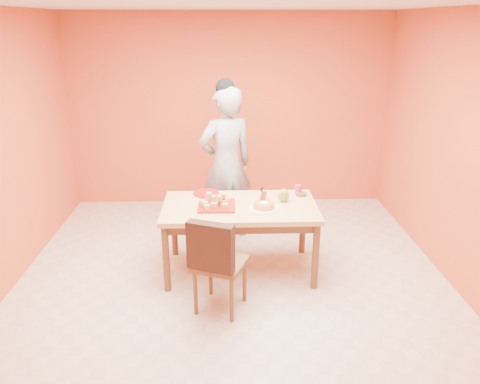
{
  "coord_description": "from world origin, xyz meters",
  "views": [
    {
      "loc": [
        -0.07,
        -4.12,
        2.55
      ],
      "look_at": [
        0.08,
        0.3,
        0.94
      ],
      "focal_mm": 35.0,
      "sensor_mm": 36.0,
      "label": 1
    }
  ],
  "objects_px": {
    "sponge_cake": "(264,205)",
    "dining_table": "(240,214)",
    "person": "(226,165)",
    "red_dinner_plate": "(206,193)",
    "dining_chair": "(220,262)",
    "checker_tin": "(301,194)",
    "pastry_platter": "(217,206)",
    "magenta_glass": "(298,190)",
    "egg_ornament": "(284,195)"
  },
  "relations": [
    {
      "from": "sponge_cake",
      "to": "dining_table",
      "type": "bearing_deg",
      "value": 155.83
    },
    {
      "from": "person",
      "to": "red_dinner_plate",
      "type": "bearing_deg",
      "value": 43.95
    },
    {
      "from": "dining_chair",
      "to": "red_dinner_plate",
      "type": "xyz_separation_m",
      "value": [
        -0.16,
        1.08,
        0.27
      ]
    },
    {
      "from": "dining_chair",
      "to": "red_dinner_plate",
      "type": "relative_size",
      "value": 3.36
    },
    {
      "from": "sponge_cake",
      "to": "checker_tin",
      "type": "distance_m",
      "value": 0.57
    },
    {
      "from": "dining_chair",
      "to": "sponge_cake",
      "type": "distance_m",
      "value": 0.82
    },
    {
      "from": "dining_table",
      "to": "pastry_platter",
      "type": "bearing_deg",
      "value": -171.57
    },
    {
      "from": "magenta_glass",
      "to": "dining_chair",
      "type": "bearing_deg",
      "value": -129.72
    },
    {
      "from": "dining_chair",
      "to": "sponge_cake",
      "type": "height_order",
      "value": "dining_chair"
    },
    {
      "from": "dining_table",
      "to": "sponge_cake",
      "type": "xyz_separation_m",
      "value": [
        0.24,
        -0.11,
        0.13
      ]
    },
    {
      "from": "dining_chair",
      "to": "person",
      "type": "distance_m",
      "value": 1.66
    },
    {
      "from": "sponge_cake",
      "to": "person",
      "type": "bearing_deg",
      "value": 111.02
    },
    {
      "from": "pastry_platter",
      "to": "egg_ornament",
      "type": "distance_m",
      "value": 0.72
    },
    {
      "from": "dining_table",
      "to": "red_dinner_plate",
      "type": "bearing_deg",
      "value": 135.98
    },
    {
      "from": "pastry_platter",
      "to": "sponge_cake",
      "type": "xyz_separation_m",
      "value": [
        0.48,
        -0.07,
        0.03
      ]
    },
    {
      "from": "dining_chair",
      "to": "checker_tin",
      "type": "relative_size",
      "value": 8.6
    },
    {
      "from": "person",
      "to": "red_dinner_plate",
      "type": "distance_m",
      "value": 0.59
    },
    {
      "from": "magenta_glass",
      "to": "person",
      "type": "bearing_deg",
      "value": 144.33
    },
    {
      "from": "pastry_platter",
      "to": "checker_tin",
      "type": "xyz_separation_m",
      "value": [
        0.92,
        0.3,
        0.01
      ]
    },
    {
      "from": "dining_chair",
      "to": "magenta_glass",
      "type": "relative_size",
      "value": 9.02
    },
    {
      "from": "dining_chair",
      "to": "red_dinner_plate",
      "type": "distance_m",
      "value": 1.12
    },
    {
      "from": "egg_ornament",
      "to": "magenta_glass",
      "type": "relative_size",
      "value": 1.35
    },
    {
      "from": "egg_ornament",
      "to": "person",
      "type": "bearing_deg",
      "value": 137.14
    },
    {
      "from": "person",
      "to": "magenta_glass",
      "type": "distance_m",
      "value": 0.98
    },
    {
      "from": "checker_tin",
      "to": "magenta_glass",
      "type": "bearing_deg",
      "value": 120.39
    },
    {
      "from": "pastry_platter",
      "to": "magenta_glass",
      "type": "xyz_separation_m",
      "value": [
        0.89,
        0.34,
        0.04
      ]
    },
    {
      "from": "red_dinner_plate",
      "to": "pastry_platter",
      "type": "bearing_deg",
      "value": -72.42
    },
    {
      "from": "sponge_cake",
      "to": "egg_ornament",
      "type": "relative_size",
      "value": 1.52
    },
    {
      "from": "dining_chair",
      "to": "person",
      "type": "bearing_deg",
      "value": 109.08
    },
    {
      "from": "dining_table",
      "to": "pastry_platter",
      "type": "height_order",
      "value": "pastry_platter"
    },
    {
      "from": "magenta_glass",
      "to": "checker_tin",
      "type": "distance_m",
      "value": 0.06
    },
    {
      "from": "magenta_glass",
      "to": "checker_tin",
      "type": "height_order",
      "value": "magenta_glass"
    },
    {
      "from": "pastry_platter",
      "to": "checker_tin",
      "type": "distance_m",
      "value": 0.97
    },
    {
      "from": "dining_table",
      "to": "red_dinner_plate",
      "type": "relative_size",
      "value": 5.62
    },
    {
      "from": "dining_chair",
      "to": "pastry_platter",
      "type": "height_order",
      "value": "dining_chair"
    },
    {
      "from": "dining_table",
      "to": "sponge_cake",
      "type": "height_order",
      "value": "sponge_cake"
    },
    {
      "from": "checker_tin",
      "to": "sponge_cake",
      "type": "bearing_deg",
      "value": -140.24
    },
    {
      "from": "egg_ornament",
      "to": "checker_tin",
      "type": "distance_m",
      "value": 0.28
    },
    {
      "from": "dining_table",
      "to": "egg_ornament",
      "type": "bearing_deg",
      "value": 10.47
    },
    {
      "from": "dining_chair",
      "to": "sponge_cake",
      "type": "xyz_separation_m",
      "value": [
        0.44,
        0.62,
        0.3
      ]
    },
    {
      "from": "red_dinner_plate",
      "to": "sponge_cake",
      "type": "height_order",
      "value": "sponge_cake"
    },
    {
      "from": "dining_chair",
      "to": "sponge_cake",
      "type": "bearing_deg",
      "value": 75.87
    },
    {
      "from": "egg_ornament",
      "to": "checker_tin",
      "type": "height_order",
      "value": "egg_ornament"
    },
    {
      "from": "person",
      "to": "sponge_cake",
      "type": "bearing_deg",
      "value": 88.18
    },
    {
      "from": "pastry_platter",
      "to": "checker_tin",
      "type": "height_order",
      "value": "checker_tin"
    },
    {
      "from": "checker_tin",
      "to": "dining_table",
      "type": "bearing_deg",
      "value": -159.1
    },
    {
      "from": "magenta_glass",
      "to": "checker_tin",
      "type": "bearing_deg",
      "value": -59.61
    },
    {
      "from": "pastry_platter",
      "to": "egg_ornament",
      "type": "bearing_deg",
      "value": 9.78
    },
    {
      "from": "dining_table",
      "to": "magenta_glass",
      "type": "bearing_deg",
      "value": 25.07
    },
    {
      "from": "red_dinner_plate",
      "to": "sponge_cake",
      "type": "xyz_separation_m",
      "value": [
        0.6,
        -0.46,
        0.03
      ]
    }
  ]
}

